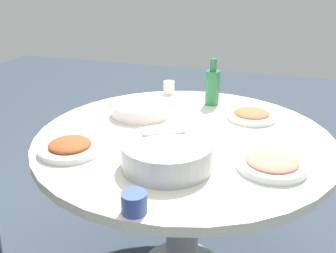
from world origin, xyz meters
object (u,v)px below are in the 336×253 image
object	(u,v)px
green_bottle	(212,86)
round_dining_table	(183,165)
dish_stirfry	(70,147)
rice_bowl	(167,154)
tea_cup_far	(134,203)
tea_cup_near	(169,88)
soup_bowl	(141,109)
dish_shrimp	(272,163)
dish_tofu_braise	(252,115)

from	to	relation	value
green_bottle	round_dining_table	bearing A→B (deg)	86.12
round_dining_table	dish_stirfry	xyz separation A→B (m)	(0.35, 0.28, 0.16)
rice_bowl	dish_stirfry	world-z (taller)	rice_bowl
tea_cup_far	dish_stirfry	bearing A→B (deg)	-35.94
round_dining_table	rice_bowl	world-z (taller)	rice_bowl
dish_stirfry	tea_cup_near	world-z (taller)	tea_cup_near
green_bottle	tea_cup_near	size ratio (longest dim) A/B	3.35
rice_bowl	green_bottle	xyz separation A→B (m)	(-0.01, -0.68, 0.05)
soup_bowl	dish_shrimp	size ratio (longest dim) A/B	1.24
dish_tofu_braise	tea_cup_near	world-z (taller)	tea_cup_near
tea_cup_near	soup_bowl	bearing A→B (deg)	86.60
round_dining_table	tea_cup_far	size ratio (longest dim) A/B	16.57
dish_stirfry	dish_tofu_braise	bearing A→B (deg)	-137.18
dish_tofu_braise	rice_bowl	bearing A→B (deg)	67.86
dish_stirfry	dish_shrimp	bearing A→B (deg)	-171.74
dish_stirfry	green_bottle	size ratio (longest dim) A/B	1.01
round_dining_table	dish_shrimp	world-z (taller)	dish_shrimp
rice_bowl	green_bottle	size ratio (longest dim) A/B	1.36
round_dining_table	rice_bowl	xyz separation A→B (m)	(-0.02, 0.27, 0.19)
dish_shrimp	tea_cup_far	world-z (taller)	tea_cup_far
soup_bowl	tea_cup_near	xyz separation A→B (m)	(-0.02, -0.35, 0.01)
soup_bowl	dish_tofu_braise	xyz separation A→B (m)	(-0.49, -0.11, -0.01)
dish_tofu_braise	tea_cup_near	distance (m)	0.53
soup_bowl	dish_tofu_braise	distance (m)	0.50
dish_shrimp	tea_cup_near	bearing A→B (deg)	-49.19
dish_stirfry	green_bottle	xyz separation A→B (m)	(-0.38, -0.69, 0.07)
dish_shrimp	dish_stirfry	size ratio (longest dim) A/B	1.01
rice_bowl	round_dining_table	bearing A→B (deg)	-85.68
dish_stirfry	soup_bowl	bearing A→B (deg)	-103.10
rice_bowl	tea_cup_near	size ratio (longest dim) A/B	4.57
round_dining_table	rice_bowl	size ratio (longest dim) A/B	3.84
round_dining_table	tea_cup_far	xyz separation A→B (m)	(-0.02, 0.55, 0.17)
rice_bowl	dish_shrimp	distance (m)	0.35
green_bottle	dish_stirfry	bearing A→B (deg)	61.13
round_dining_table	dish_tofu_braise	bearing A→B (deg)	-132.20
round_dining_table	dish_tofu_braise	world-z (taller)	dish_tofu_braise
dish_stirfry	green_bottle	world-z (taller)	green_bottle
dish_shrimp	tea_cup_near	size ratio (longest dim) A/B	3.41
soup_bowl	dish_stirfry	distance (m)	0.45
tea_cup_far	rice_bowl	bearing A→B (deg)	-90.26
rice_bowl	green_bottle	world-z (taller)	green_bottle
dish_stirfry	tea_cup_near	size ratio (longest dim) A/B	3.37
green_bottle	tea_cup_far	bearing A→B (deg)	89.52
dish_tofu_braise	tea_cup_near	xyz separation A→B (m)	(0.47, -0.24, 0.02)
round_dining_table	dish_shrimp	xyz separation A→B (m)	(-0.36, 0.18, 0.16)
tea_cup_near	tea_cup_far	xyz separation A→B (m)	(-0.25, 1.06, -0.00)
dish_shrimp	tea_cup_far	size ratio (longest dim) A/B	3.22
rice_bowl	tea_cup_far	size ratio (longest dim) A/B	4.31
dish_stirfry	rice_bowl	bearing A→B (deg)	-178.52
soup_bowl	tea_cup_far	world-z (taller)	tea_cup_far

